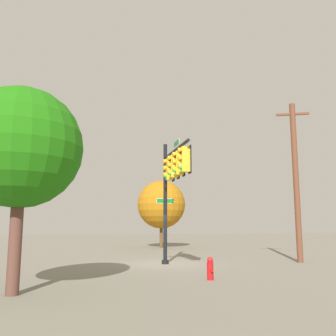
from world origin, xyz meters
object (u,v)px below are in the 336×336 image
(utility_pole, at_px, (296,179))
(tree_mid, at_px, (21,148))
(signal_pole_assembly, at_px, (173,175))
(fire_hydrant, at_px, (210,269))
(tree_near, at_px, (161,204))

(utility_pole, xyz_separation_m, tree_mid, (6.11, -13.55, -0.23))
(signal_pole_assembly, distance_m, tree_mid, 8.24)
(utility_pole, height_order, fire_hydrant, utility_pole)
(fire_hydrant, xyz_separation_m, tree_near, (-19.28, 2.78, 3.41))
(tree_mid, bearing_deg, utility_pole, 114.27)
(signal_pole_assembly, height_order, tree_mid, signal_pole_assembly)
(signal_pole_assembly, xyz_separation_m, tree_mid, (5.36, -6.26, -0.11))
(signal_pole_assembly, bearing_deg, tree_mid, -49.41)
(utility_pole, bearing_deg, tree_near, -163.87)
(tree_mid, bearing_deg, fire_hydrant, 101.66)
(fire_hydrant, xyz_separation_m, tree_mid, (1.35, -6.56, 3.89))
(signal_pole_assembly, xyz_separation_m, fire_hydrant, (4.01, 0.30, -4.00))
(signal_pole_assembly, relative_size, utility_pole, 0.71)
(fire_hydrant, height_order, tree_mid, tree_mid)
(utility_pole, bearing_deg, signal_pole_assembly, -84.16)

